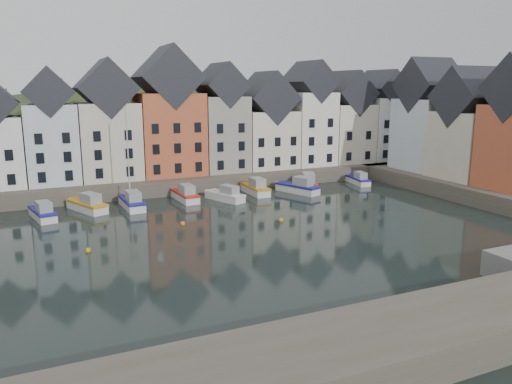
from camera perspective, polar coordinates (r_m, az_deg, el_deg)
ground at (r=46.86m, az=-0.91°, el=-5.69°), size 260.00×260.00×0.00m
far_quay at (r=74.36m, az=-10.12°, el=1.56°), size 90.00×16.00×2.00m
right_quay at (r=71.41m, az=26.41°, el=0.05°), size 14.00×54.00×2.00m
near_wall at (r=24.40m, az=-2.06°, el=-20.89°), size 50.00×6.00×2.00m
hillside at (r=103.73m, az=-13.31°, el=-6.41°), size 153.60×70.40×64.00m
far_terrace at (r=72.29m, az=-7.47°, el=7.65°), size 72.37×8.16×17.78m
right_terrace at (r=72.91m, az=23.41°, el=6.84°), size 8.30×24.25×16.36m
mooring_buoys at (r=50.32m, az=-7.53°, el=-4.36°), size 20.50×5.50×0.50m
boat_b at (r=59.27m, az=-23.18°, el=-2.22°), size 2.96×6.13×2.26m
boat_c at (r=61.00m, az=-18.66°, el=-1.43°), size 4.32×6.64×2.45m
boat_d at (r=60.96m, az=-13.98°, el=-1.10°), size 2.22×6.45×12.19m
boat_e at (r=63.81m, az=-8.10°, el=-0.35°), size 2.28×6.35×2.40m
boat_f at (r=63.27m, az=-3.48°, el=-0.40°), size 3.89×6.14×2.26m
boat_g at (r=67.21m, az=-0.11°, el=0.43°), size 2.09×6.55×2.51m
boat_h at (r=68.02m, az=4.90°, el=0.52°), size 4.21×6.80×2.50m
boat_i at (r=70.74m, az=5.94°, el=0.98°), size 4.81×7.18×2.65m
boat_j at (r=75.56m, az=11.63°, el=1.38°), size 2.58×5.62×2.08m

